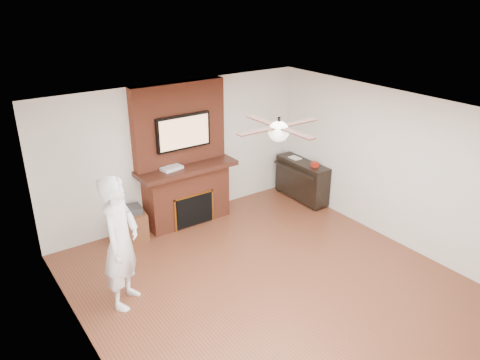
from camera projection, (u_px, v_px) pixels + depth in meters
room_shell at (276, 209)px, 6.18m from camera, size 5.36×5.86×2.86m
fireplace at (184, 169)px, 8.20m from camera, size 1.78×0.64×2.50m
tv at (184, 132)px, 7.90m from camera, size 1.00×0.08×0.60m
ceiling_fan at (279, 131)px, 5.76m from camera, size 1.21×1.21×0.31m
person at (121, 242)px, 6.03m from camera, size 0.80×0.80×1.85m
side_table at (130, 224)px, 7.86m from camera, size 0.57×0.57×0.58m
piano at (302, 179)px, 9.23m from camera, size 0.47×1.23×0.89m
cable_box at (172, 168)px, 7.93m from camera, size 0.39×0.26×0.05m
candle_orange at (187, 221)px, 8.40m from camera, size 0.07×0.07×0.11m
candle_green at (189, 222)px, 8.38m from camera, size 0.07×0.07×0.10m
candle_cream at (200, 219)px, 8.47m from camera, size 0.08×0.08×0.11m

